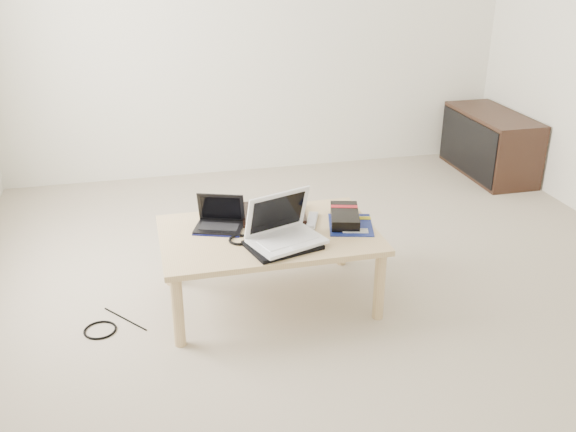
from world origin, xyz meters
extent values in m
plane|color=beige|center=(0.00, 0.00, 0.00)|extent=(4.00, 4.00, 0.00)
cube|color=white|center=(0.00, 2.05, 1.30)|extent=(4.00, 0.10, 2.60)
cube|color=tan|center=(-0.36, -0.06, 0.39)|extent=(1.10, 0.70, 0.03)
cylinder|color=tan|center=(-0.86, -0.36, 0.18)|extent=(0.06, 0.06, 0.37)
cylinder|color=tan|center=(0.14, -0.36, 0.18)|extent=(0.06, 0.06, 0.37)
cylinder|color=tan|center=(-0.86, 0.24, 0.18)|extent=(0.06, 0.06, 0.37)
cylinder|color=tan|center=(0.14, 0.24, 0.18)|extent=(0.06, 0.06, 0.37)
cube|color=#332015|center=(1.78, 1.45, 0.25)|extent=(0.40, 0.90, 0.50)
cube|color=black|center=(1.58, 1.45, 0.25)|extent=(0.02, 0.86, 0.44)
cube|color=black|center=(-0.29, 0.13, 0.42)|extent=(0.38, 0.33, 0.03)
cube|color=black|center=(-0.60, 0.04, 0.41)|extent=(0.29, 0.24, 0.02)
cube|color=black|center=(-0.60, 0.03, 0.42)|extent=(0.22, 0.16, 0.00)
cube|color=black|center=(-0.62, -0.02, 0.42)|extent=(0.06, 0.04, 0.00)
cube|color=black|center=(-0.58, 0.10, 0.50)|extent=(0.24, 0.13, 0.16)
cube|color=black|center=(-0.58, 0.09, 0.49)|extent=(0.21, 0.10, 0.13)
cube|color=#0D1149|center=(-0.63, -0.04, 0.40)|extent=(0.23, 0.09, 0.01)
cube|color=black|center=(-0.32, -0.05, 0.41)|extent=(0.26, 0.21, 0.01)
cube|color=white|center=(-0.32, -0.05, 0.41)|extent=(0.21, 0.16, 0.00)
cube|color=#AEADB2|center=(-0.11, 0.00, 0.41)|extent=(0.13, 0.23, 0.02)
cube|color=#929297|center=(-0.11, 0.00, 0.42)|extent=(0.10, 0.18, 0.00)
cube|color=black|center=(-0.33, -0.24, 0.41)|extent=(0.39, 0.32, 0.02)
cube|color=white|center=(-0.31, -0.23, 0.43)|extent=(0.40, 0.34, 0.02)
cube|color=white|center=(-0.30, -0.24, 0.44)|extent=(0.31, 0.22, 0.00)
cube|color=white|center=(-0.27, -0.32, 0.44)|extent=(0.08, 0.06, 0.00)
cube|color=white|center=(-0.33, -0.15, 0.55)|extent=(0.34, 0.18, 0.23)
cube|color=black|center=(-0.33, -0.16, 0.55)|extent=(0.29, 0.15, 0.18)
cube|color=#0C1750|center=(0.07, -0.08, 0.40)|extent=(0.29, 0.33, 0.01)
cube|color=#AEADB2|center=(0.06, -0.03, 0.41)|extent=(0.06, 0.06, 0.01)
cube|color=yellow|center=(0.16, -0.01, 0.41)|extent=(0.09, 0.03, 0.01)
cube|color=yellow|center=(0.15, -0.03, 0.41)|extent=(0.09, 0.03, 0.01)
cube|color=silver|center=(0.08, -0.15, 0.41)|extent=(0.13, 0.04, 0.01)
cube|color=silver|center=(0.07, -0.16, 0.41)|extent=(0.13, 0.04, 0.01)
cube|color=silver|center=(0.07, -0.18, 0.41)|extent=(0.13, 0.04, 0.01)
cube|color=black|center=(0.01, -0.11, 0.41)|extent=(0.03, 0.03, 0.01)
cube|color=black|center=(0.06, -0.03, 0.43)|extent=(0.22, 0.31, 0.06)
cube|color=maroon|center=(0.07, 0.03, 0.46)|extent=(0.15, 0.07, 0.00)
torus|color=black|center=(-0.52, -0.12, 0.41)|extent=(0.14, 0.14, 0.01)
torus|color=black|center=(-1.24, -0.15, 0.01)|extent=(0.19, 0.19, 0.01)
cylinder|color=black|center=(-1.11, -0.08, 0.00)|extent=(0.21, 0.26, 0.01)
camera|label=1|loc=(-0.96, -2.96, 1.80)|focal=40.00mm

